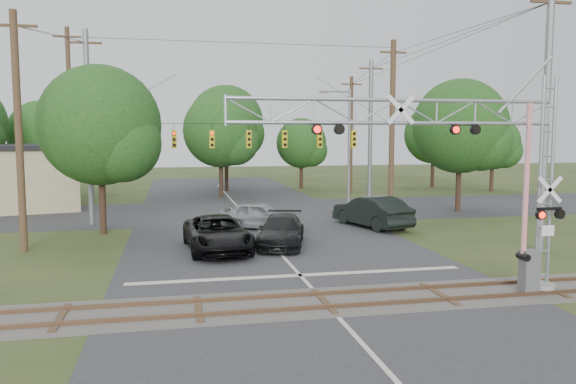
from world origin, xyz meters
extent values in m
plane|color=#2C3C1B|center=(0.00, 0.00, 0.00)|extent=(160.00, 160.00, 0.00)
cube|color=#2A2A2D|center=(0.00, 10.00, 0.01)|extent=(14.00, 90.00, 0.02)
cube|color=#2A2A2D|center=(0.00, 24.00, 0.01)|extent=(90.00, 12.00, 0.02)
cube|color=#554E4A|center=(0.00, 2.00, 0.02)|extent=(90.00, 3.20, 0.05)
cube|color=brown|center=(0.00, 1.28, 0.09)|extent=(90.00, 0.12, 0.14)
cube|color=brown|center=(0.00, 2.72, 0.09)|extent=(90.00, 0.12, 0.14)
cylinder|color=gray|center=(7.61, 1.70, 0.15)|extent=(0.91, 0.91, 0.30)
cube|color=silver|center=(7.56, 1.40, 2.19)|extent=(0.46, 0.03, 0.36)
cube|color=#5C5C5E|center=(7.00, 1.50, 0.76)|extent=(0.56, 0.46, 1.52)
cube|color=red|center=(6.74, 1.50, 3.86)|extent=(0.14, 0.09, 5.08)
cylinder|color=gray|center=(-9.50, 20.00, 5.75)|extent=(0.32, 0.32, 11.50)
cylinder|color=#422A1E|center=(9.50, 20.00, 5.75)|extent=(0.36, 0.36, 11.50)
cylinder|color=black|center=(0.00, 20.00, 6.05)|extent=(19.00, 0.03, 0.03)
cube|color=yellow|center=(-6.86, 20.00, 5.10)|extent=(0.30, 0.30, 1.10)
cube|color=yellow|center=(-4.57, 20.00, 5.10)|extent=(0.30, 0.30, 1.10)
cube|color=yellow|center=(-2.29, 20.00, 5.10)|extent=(0.30, 0.30, 1.10)
cube|color=yellow|center=(0.00, 20.00, 5.10)|extent=(0.30, 0.30, 1.10)
cube|color=yellow|center=(2.29, 20.00, 5.10)|extent=(0.30, 0.30, 1.10)
cube|color=yellow|center=(4.57, 20.00, 5.10)|extent=(0.30, 0.30, 1.10)
cube|color=yellow|center=(6.86, 20.00, 5.10)|extent=(0.30, 0.30, 1.10)
imported|color=black|center=(-2.73, 10.76, 0.82)|extent=(3.13, 6.05, 1.63)
imported|color=black|center=(0.41, 11.40, 0.74)|extent=(3.35, 5.48, 1.48)
imported|color=gray|center=(0.16, 16.42, 0.79)|extent=(4.96, 3.69, 1.57)
imported|color=black|center=(6.64, 15.79, 0.92)|extent=(3.46, 5.89, 1.84)
cylinder|color=gray|center=(7.87, 24.07, 4.32)|extent=(0.19, 0.19, 8.64)
cylinder|color=gray|center=(6.91, 24.07, 8.45)|extent=(1.92, 0.12, 0.12)
cube|color=#5C5C5E|center=(5.95, 24.07, 8.40)|extent=(0.58, 0.24, 0.14)
cylinder|color=#422A1E|center=(-12.05, 29.25, 6.60)|extent=(0.34, 0.34, 13.21)
cube|color=#422A1E|center=(-12.05, 29.25, 12.51)|extent=(2.00, 0.12, 0.12)
cylinder|color=gray|center=(11.30, 29.13, 5.72)|extent=(0.34, 0.34, 11.44)
cube|color=#422A1E|center=(11.30, 29.13, 10.74)|extent=(2.00, 0.12, 0.12)
cylinder|color=#422A1E|center=(-11.52, 12.60, 5.46)|extent=(0.34, 0.34, 10.93)
cube|color=#422A1E|center=(-11.52, 12.60, 10.23)|extent=(2.00, 0.12, 0.12)
cylinder|color=gray|center=(11.82, 7.62, 5.95)|extent=(0.34, 0.34, 11.91)
cube|color=#422A1E|center=(11.82, 7.62, 11.21)|extent=(2.00, 0.12, 0.12)
cylinder|color=#422A1E|center=(11.49, 34.79, 5.34)|extent=(0.34, 0.34, 10.67)
cube|color=#422A1E|center=(11.49, 34.79, 9.97)|extent=(2.00, 0.12, 0.12)
cylinder|color=#352318|center=(-16.14, 39.05, 1.94)|extent=(0.36, 0.36, 3.87)
sphere|color=#144918|center=(-16.14, 39.05, 5.45)|extent=(5.98, 5.98, 5.98)
cylinder|color=#352318|center=(-8.46, 16.65, 2.09)|extent=(0.36, 0.36, 4.17)
sphere|color=#144918|center=(-8.46, 16.65, 5.88)|extent=(6.45, 6.45, 6.45)
cylinder|color=#352318|center=(-0.66, 32.94, 2.04)|extent=(0.36, 0.36, 4.08)
sphere|color=#144918|center=(-0.66, 32.94, 5.75)|extent=(6.31, 6.31, 6.31)
cylinder|color=#352318|center=(0.35, 38.85, 2.31)|extent=(0.36, 0.36, 4.62)
sphere|color=#144918|center=(0.35, 38.85, 6.51)|extent=(7.14, 7.14, 7.14)
cylinder|color=#352318|center=(7.93, 39.79, 1.61)|extent=(0.36, 0.36, 3.23)
sphere|color=#144918|center=(7.93, 39.79, 4.55)|extent=(4.99, 4.99, 4.99)
cylinder|color=#352318|center=(14.90, 20.95, 2.12)|extent=(0.36, 0.36, 4.23)
sphere|color=#144918|center=(14.90, 20.95, 5.96)|extent=(6.54, 6.54, 6.54)
cylinder|color=#352318|center=(21.40, 38.27, 1.92)|extent=(0.36, 0.36, 3.83)
sphere|color=#144918|center=(21.40, 38.27, 5.40)|extent=(5.93, 5.93, 5.93)
cylinder|color=#352318|center=(25.10, 33.35, 1.64)|extent=(0.36, 0.36, 3.27)
sphere|color=#144918|center=(25.10, 33.35, 4.61)|extent=(5.06, 5.06, 5.06)
camera|label=1|loc=(-4.68, -14.97, 5.38)|focal=35.00mm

